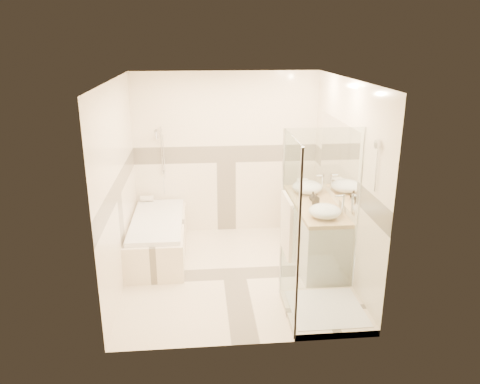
{
  "coord_description": "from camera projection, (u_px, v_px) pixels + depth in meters",
  "views": [
    {
      "loc": [
        -0.43,
        -5.49,
        2.97
      ],
      "look_at": [
        0.1,
        0.25,
        1.05
      ],
      "focal_mm": 35.0,
      "sensor_mm": 36.0,
      "label": 1
    }
  ],
  "objects": [
    {
      "name": "amenity_bottle_a",
      "position": [
        316.0,
        199.0,
        6.17
      ],
      "size": [
        0.09,
        0.09,
        0.16
      ],
      "primitive_type": "imported",
      "rotation": [
        0.0,
        0.0,
        0.3
      ],
      "color": "black",
      "rests_on": "vanity"
    },
    {
      "name": "faucet_far",
      "position": [
        342.0,
        204.0,
        5.74
      ],
      "size": [
        0.12,
        0.03,
        0.29
      ],
      "color": "silver",
      "rests_on": "vanity"
    },
    {
      "name": "shower_enclosure",
      "position": [
        316.0,
        272.0,
        5.16
      ],
      "size": [
        0.96,
        0.93,
        2.04
      ],
      "color": "#F5E2C4",
      "rests_on": "ground"
    },
    {
      "name": "bathtub",
      "position": [
        158.0,
        235.0,
        6.59
      ],
      "size": [
        0.75,
        1.7,
        0.56
      ],
      "color": "#F5E2C4",
      "rests_on": "ground"
    },
    {
      "name": "vanity",
      "position": [
        314.0,
        232.0,
        6.41
      ],
      "size": [
        0.58,
        1.62,
        0.85
      ],
      "color": "white",
      "rests_on": "ground"
    },
    {
      "name": "vessel_sink_far",
      "position": [
        325.0,
        211.0,
        5.75
      ],
      "size": [
        0.4,
        0.4,
        0.16
      ],
      "primitive_type": "ellipsoid",
      "color": "white",
      "rests_on": "vanity"
    },
    {
      "name": "rolled_towel",
      "position": [
        147.0,
        199.0,
        7.18
      ],
      "size": [
        0.2,
        0.09,
        0.09
      ],
      "primitive_type": "cylinder",
      "rotation": [
        0.0,
        1.57,
        0.0
      ],
      "color": "white",
      "rests_on": "bathtub"
    },
    {
      "name": "room",
      "position": [
        238.0,
        182.0,
        5.78
      ],
      "size": [
        2.82,
        3.02,
        2.52
      ],
      "color": "beige",
      "rests_on": "ground"
    },
    {
      "name": "amenity_bottle_b",
      "position": [
        313.0,
        196.0,
        6.33
      ],
      "size": [
        0.13,
        0.13,
        0.13
      ],
      "primitive_type": "imported",
      "rotation": [
        0.0,
        0.0,
        -0.35
      ],
      "color": "black",
      "rests_on": "vanity"
    },
    {
      "name": "vessel_sink_near",
      "position": [
        307.0,
        187.0,
        6.65
      ],
      "size": [
        0.43,
        0.43,
        0.17
      ],
      "primitive_type": "ellipsoid",
      "color": "white",
      "rests_on": "vanity"
    },
    {
      "name": "folded_towels",
      "position": [
        303.0,
        184.0,
        6.94
      ],
      "size": [
        0.22,
        0.31,
        0.09
      ],
      "primitive_type": "cube",
      "rotation": [
        0.0,
        0.0,
        -0.17
      ],
      "color": "white",
      "rests_on": "vanity"
    },
    {
      "name": "faucet_near",
      "position": [
        322.0,
        182.0,
        6.64
      ],
      "size": [
        0.11,
        0.03,
        0.27
      ],
      "color": "silver",
      "rests_on": "vanity"
    }
  ]
}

